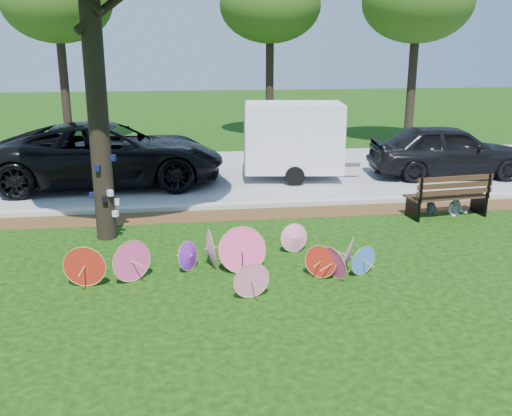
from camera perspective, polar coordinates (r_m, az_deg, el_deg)
The scene contains 12 objects.
ground at distance 10.31m, azimuth -1.27°, elevation -7.99°, with size 90.00×90.00×0.00m, color black.
mulch_strip at distance 14.52m, azimuth -3.29°, elevation -0.75°, with size 90.00×1.00×0.01m, color #472D16.
curb at distance 15.17m, azimuth -3.50°, elevation 0.21°, with size 90.00×0.30×0.12m, color #B7B5AD.
street at distance 19.20m, azimuth -4.45°, elevation 3.42°, with size 90.00×8.00×0.01m, color gray.
parasol_pile at distance 10.76m, azimuth -1.74°, elevation -4.80°, with size 5.77×2.39×0.92m.
black_van at distance 18.03m, azimuth -14.49°, elevation 5.23°, with size 3.20×6.94×1.93m, color black.
dark_pickup at distance 19.67m, azimuth 18.65°, elevation 5.46°, with size 2.03×5.05×1.72m, color black.
cargo_trailer at distance 18.28m, azimuth 3.76°, elevation 7.12°, with size 3.03×1.92×2.72m, color white.
park_bench at distance 15.15m, azimuth 18.47°, elevation 1.27°, with size 2.09×0.80×1.09m, color black, non-canonical shape.
person_left at distance 15.05m, azimuth 17.18°, elevation 1.16°, with size 0.37×0.25×1.03m, color #323445.
person_right at distance 15.34m, azimuth 19.57°, elevation 1.39°, with size 0.54×0.42×1.11m, color silver.
bg_trees at distance 24.84m, azimuth -0.78°, elevation 19.71°, with size 18.65×7.31×7.40m.
Camera 1 is at (-1.04, -9.36, 4.22)m, focal length 40.00 mm.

